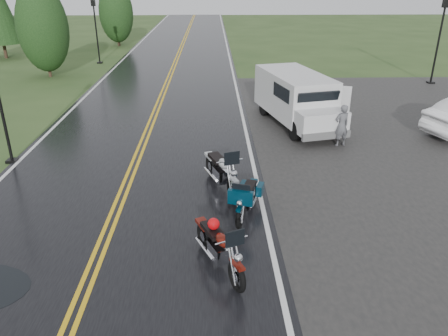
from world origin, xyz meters
name	(u,v)px	position (x,y,z in m)	size (l,w,h in m)	color
ground	(103,246)	(0.00, 0.00, 0.00)	(120.00, 120.00, 0.00)	#2D471E
road	(155,114)	(0.00, 10.00, 0.02)	(8.00, 100.00, 0.04)	black
motorcycle_red	(237,266)	(2.94, -1.66, 0.63)	(0.78, 2.13, 1.26)	#57110A
motorcycle_teal	(240,209)	(3.14, 0.60, 0.56)	(0.69, 1.88, 1.11)	#052737
motorcycle_silver	(233,180)	(3.04, 1.91, 0.68)	(0.84, 2.31, 1.37)	#AEB2B6
van_white	(296,114)	(5.52, 6.61, 1.04)	(1.98, 5.29, 2.08)	silver
person_at_van	(342,126)	(7.03, 6.05, 0.74)	(0.54, 0.36, 1.49)	#545559
lamp_post_near_left	(0,102)	(-4.03, 4.91, 2.02)	(0.35, 0.35, 4.03)	black
lamp_post_far_left	(96,32)	(-5.15, 22.05, 2.06)	(0.35, 0.35, 4.12)	black
lamp_post_far_right	(438,42)	(14.72, 15.51, 2.24)	(0.38, 0.38, 4.47)	black
tree_left_mid	(44,38)	(-7.12, 17.89, 2.24)	(2.87, 2.87, 4.48)	#1E3D19
tree_left_far	(117,19)	(-5.34, 29.89, 2.14)	(2.79, 2.79, 4.29)	#1E3D19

